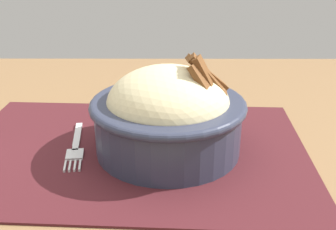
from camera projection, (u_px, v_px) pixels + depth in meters
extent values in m
cube|color=olive|center=(117.00, 170.00, 0.53)|extent=(1.24, 0.95, 0.04)
cube|color=#47191E|center=(132.00, 150.00, 0.54)|extent=(0.48, 0.34, 0.00)
cylinder|color=#2D3347|center=(168.00, 125.00, 0.52)|extent=(0.19, 0.19, 0.07)
torus|color=#2D3347|center=(168.00, 104.00, 0.51)|extent=(0.20, 0.20, 0.01)
ellipsoid|color=beige|center=(168.00, 104.00, 0.51)|extent=(0.17, 0.17, 0.10)
sphere|color=#345F26|center=(151.00, 82.00, 0.51)|extent=(0.03, 0.03, 0.03)
sphere|color=#345F26|center=(176.00, 76.00, 0.53)|extent=(0.03, 0.03, 0.03)
sphere|color=#345F26|center=(201.00, 83.00, 0.51)|extent=(0.04, 0.04, 0.04)
cylinder|color=orange|center=(153.00, 78.00, 0.54)|extent=(0.03, 0.04, 0.01)
cylinder|color=orange|center=(162.00, 92.00, 0.49)|extent=(0.02, 0.02, 0.01)
cylinder|color=orange|center=(156.00, 84.00, 0.51)|extent=(0.02, 0.03, 0.01)
cube|color=brown|center=(205.00, 84.00, 0.48)|extent=(0.04, 0.04, 0.05)
cube|color=brown|center=(207.00, 79.00, 0.48)|extent=(0.04, 0.03, 0.06)
cube|color=brown|center=(208.00, 76.00, 0.49)|extent=(0.05, 0.02, 0.05)
cube|color=brown|center=(207.00, 73.00, 0.50)|extent=(0.06, 0.03, 0.05)
cube|color=silver|center=(78.00, 135.00, 0.57)|extent=(0.02, 0.07, 0.00)
cube|color=silver|center=(75.00, 149.00, 0.53)|extent=(0.01, 0.01, 0.00)
cube|color=silver|center=(74.00, 156.00, 0.52)|extent=(0.03, 0.03, 0.00)
cube|color=silver|center=(65.00, 166.00, 0.49)|extent=(0.01, 0.02, 0.00)
cube|color=silver|center=(70.00, 166.00, 0.49)|extent=(0.01, 0.02, 0.00)
cube|color=silver|center=(75.00, 166.00, 0.50)|extent=(0.01, 0.02, 0.00)
cube|color=silver|center=(80.00, 165.00, 0.50)|extent=(0.01, 0.02, 0.00)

